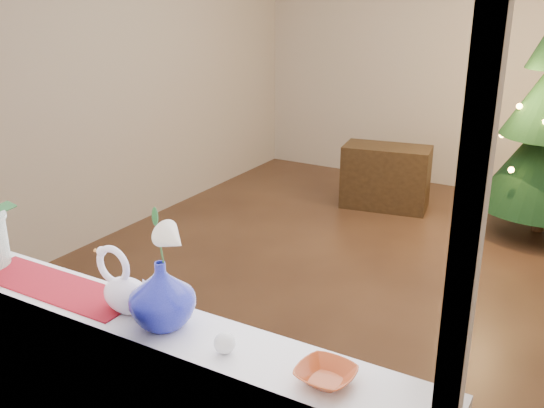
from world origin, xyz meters
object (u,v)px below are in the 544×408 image
at_px(swan, 126,282).
at_px(blue_vase, 162,290).
at_px(paperweight, 225,343).
at_px(side_table, 386,177).
at_px(amber_dish, 326,376).

distance_m(swan, blue_vase, 0.17).
height_order(paperweight, side_table, paperweight).
xyz_separation_m(swan, blue_vase, (0.16, -0.01, 0.02)).
height_order(swan, blue_vase, blue_vase).
xyz_separation_m(swan, paperweight, (0.43, -0.04, -0.08)).
bearing_deg(amber_dish, side_table, 107.27).
bearing_deg(blue_vase, side_table, 99.15).
relative_size(amber_dish, side_table, 0.18).
relative_size(blue_vase, paperweight, 3.89).
bearing_deg(paperweight, swan, 174.50).
bearing_deg(side_table, blue_vase, -90.51).
relative_size(swan, side_table, 0.32).
xyz_separation_m(amber_dish, side_table, (-1.22, 3.91, -0.64)).
xyz_separation_m(blue_vase, amber_dish, (0.59, -0.01, -0.11)).
bearing_deg(paperweight, blue_vase, 173.43).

